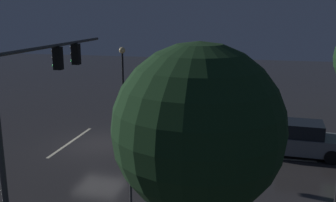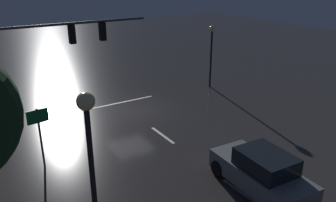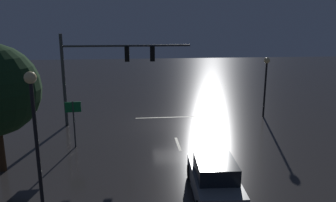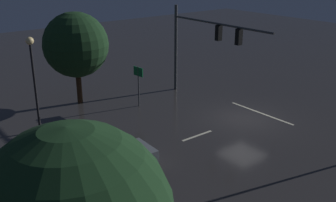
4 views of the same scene
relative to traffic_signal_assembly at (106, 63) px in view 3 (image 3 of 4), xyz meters
name	(u,v)px [view 3 (image 3 of 4)]	position (x,y,z in m)	size (l,w,h in m)	color
ground_plane	(171,124)	(-4.43, 0.42, -4.36)	(80.00, 80.00, 0.00)	#2D2B2B
traffic_signal_assembly	(106,63)	(0.00, 0.00, 0.00)	(8.80, 0.47, 6.35)	#383A3D
lane_dash_far	(178,144)	(-4.43, 4.42, -4.35)	(2.20, 0.16, 0.01)	beige
lane_dash_mid	(196,195)	(-4.43, 10.42, -4.35)	(2.20, 0.16, 0.01)	beige
stop_bar	(169,117)	(-4.43, -1.19, -4.35)	(5.00, 0.16, 0.01)	beige
car_approaching	(214,179)	(-5.17, 10.60, -3.56)	(2.09, 4.44, 1.70)	slate
street_lamp_left_kerb	(266,75)	(-11.69, -0.70, -1.14)	(0.44, 0.44, 4.54)	black
street_lamp_right_kerb	(34,118)	(1.71, 11.18, -0.53)	(0.44, 0.44, 5.54)	black
route_sign	(73,114)	(1.61, 4.28, -2.36)	(0.90, 0.14, 2.77)	#383A3D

